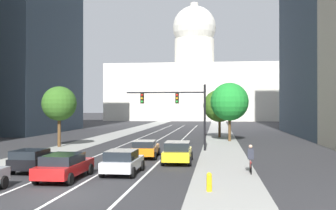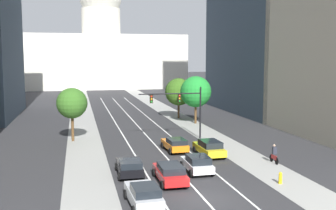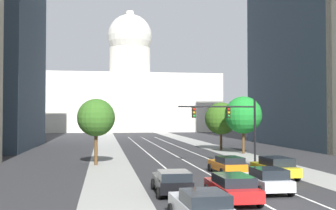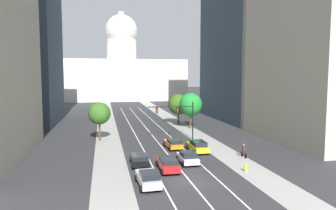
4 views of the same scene
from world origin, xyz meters
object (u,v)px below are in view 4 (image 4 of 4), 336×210
at_px(car_silver, 148,178).
at_px(car_orange, 173,143).
at_px(car_white, 188,157).
at_px(traffic_signal_mast, 178,114).
at_px(car_red, 168,163).
at_px(street_tree_mid_right, 191,105).
at_px(car_yellow, 198,146).
at_px(street_tree_near_right, 178,104).
at_px(street_tree_near_left, 99,113).
at_px(cyclist, 244,151).
at_px(car_black, 140,159).
at_px(fire_hydrant, 246,168).
at_px(capitol_building, 122,74).

height_order(car_silver, car_orange, car_silver).
relative_size(car_white, traffic_signal_mast, 0.55).
xyz_separation_m(car_red, street_tree_mid_right, (9.82, 25.97, 3.83)).
height_order(car_yellow, street_tree_near_right, street_tree_near_right).
distance_m(car_white, street_tree_near_left, 18.57).
bearing_deg(cyclist, car_red, 109.34).
distance_m(car_red, street_tree_near_right, 32.84).
bearing_deg(car_black, car_silver, -178.84).
relative_size(car_red, car_black, 1.09).
distance_m(car_red, car_silver, 5.29).
bearing_deg(street_tree_near_left, car_silver, -78.19).
distance_m(car_black, cyclist, 13.15).
xyz_separation_m(car_yellow, traffic_signal_mast, (-0.69, 8.32, 3.41)).
bearing_deg(car_black, car_orange, -36.20).
relative_size(fire_hydrant, cyclist, 0.53).
relative_size(capitol_building, car_white, 12.46).
xyz_separation_m(capitol_building, street_tree_mid_right, (8.43, -78.54, -6.07)).
distance_m(cyclist, street_tree_mid_right, 22.96).
relative_size(car_orange, car_white, 1.09).
relative_size(capitol_building, street_tree_mid_right, 7.39).
xyz_separation_m(car_red, car_orange, (2.79, 9.75, -0.02)).
bearing_deg(car_yellow, car_red, 140.73).
height_order(car_white, traffic_signal_mast, traffic_signal_mast).
height_order(capitol_building, car_white, capitol_building).
bearing_deg(car_yellow, street_tree_mid_right, -14.44).
bearing_deg(cyclist, car_orange, 51.14).
height_order(car_white, street_tree_near_left, street_tree_near_left).
distance_m(street_tree_near_right, street_tree_mid_right, 5.64).
xyz_separation_m(car_silver, cyclist, (13.11, 7.84, 0.07)).
xyz_separation_m(car_silver, traffic_signal_mast, (7.64, 20.04, 3.43)).
bearing_deg(car_white, cyclist, -80.39).
xyz_separation_m(traffic_signal_mast, street_tree_near_left, (-12.19, 1.71, 0.10)).
relative_size(car_silver, fire_hydrant, 4.96).
height_order(car_silver, street_tree_near_left, street_tree_near_left).
relative_size(car_black, traffic_signal_mast, 0.60).
distance_m(fire_hydrant, street_tree_mid_right, 28.54).
relative_size(street_tree_near_right, street_tree_mid_right, 0.92).
height_order(car_red, car_white, car_white).
bearing_deg(traffic_signal_mast, car_silver, -110.86).
bearing_deg(street_tree_near_right, car_yellow, -97.39).
relative_size(car_orange, fire_hydrant, 4.84).
xyz_separation_m(car_silver, street_tree_near_right, (11.47, 35.99, 3.36)).
xyz_separation_m(car_silver, car_black, (-0.01, 6.95, -0.04)).
xyz_separation_m(capitol_building, street_tree_near_left, (-8.71, -87.27, -6.35)).
xyz_separation_m(capitol_building, traffic_signal_mast, (3.48, -88.98, -6.45)).
relative_size(car_red, traffic_signal_mast, 0.65).
relative_size(car_yellow, car_white, 1.16).
distance_m(car_orange, fire_hydrant, 13.04).
distance_m(car_orange, street_tree_mid_right, 18.09).
bearing_deg(car_black, car_yellow, -59.14).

